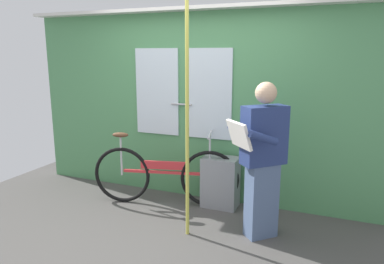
{
  "coord_description": "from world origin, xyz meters",
  "views": [
    {
      "loc": [
        1.64,
        -3.12,
        1.83
      ],
      "look_at": [
        0.18,
        0.46,
        1.0
      ],
      "focal_mm": 34.08,
      "sensor_mm": 36.0,
      "label": 1
    }
  ],
  "objects": [
    {
      "name": "train_door_wall",
      "position": [
        -0.01,
        1.09,
        1.23
      ],
      "size": [
        4.67,
        0.28,
        2.37
      ],
      "color": "#4C8C56",
      "rests_on": "ground_plane"
    },
    {
      "name": "bicycle_near_door",
      "position": [
        -0.28,
        0.67,
        0.38
      ],
      "size": [
        1.76,
        0.59,
        0.92
      ],
      "rotation": [
        0.0,
        0.0,
        0.25
      ],
      "color": "black",
      "rests_on": "ground_plane"
    },
    {
      "name": "handrail_pole",
      "position": [
        0.28,
        0.08,
        1.16
      ],
      "size": [
        0.04,
        0.04,
        2.33
      ],
      "primitive_type": "cylinder",
      "color": "#C6C14C",
      "rests_on": "ground_plane"
    },
    {
      "name": "ground_plane",
      "position": [
        0.0,
        0.0,
        -0.02
      ],
      "size": [
        5.67,
        3.8,
        0.04
      ],
      "primitive_type": "cube",
      "color": "#474442"
    },
    {
      "name": "trash_bin_by_wall",
      "position": [
        0.38,
        0.88,
        0.31
      ],
      "size": [
        0.43,
        0.28,
        0.62
      ],
      "primitive_type": "cube",
      "color": "gray",
      "rests_on": "ground_plane"
    },
    {
      "name": "passenger_reading_newspaper",
      "position": [
        0.98,
        0.32,
        0.83
      ],
      "size": [
        0.59,
        0.59,
        1.57
      ],
      "rotation": [
        0.0,
        0.0,
        3.92
      ],
      "color": "slate",
      "rests_on": "ground_plane"
    }
  ]
}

